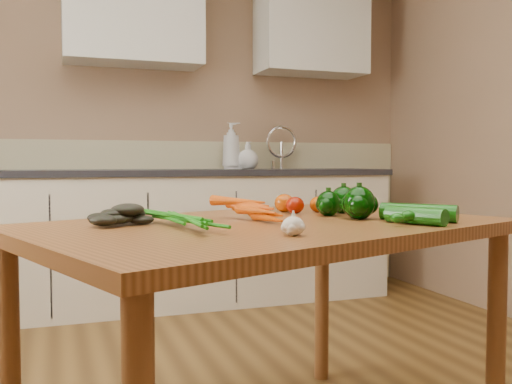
{
  "coord_description": "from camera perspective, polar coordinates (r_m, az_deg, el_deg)",
  "views": [
    {
      "loc": [
        -0.61,
        -1.57,
        0.95
      ],
      "look_at": [
        0.06,
        0.31,
        0.84
      ],
      "focal_mm": 40.0,
      "sensor_mm": 36.0,
      "label": 1
    }
  ],
  "objects": [
    {
      "name": "room",
      "position": [
        1.87,
        -0.21,
        12.19
      ],
      "size": [
        4.04,
        5.04,
        2.64
      ],
      "color": "brown",
      "rests_on": "ground"
    },
    {
      "name": "counter_run",
      "position": [
        3.88,
        -7.11,
        -4.31
      ],
      "size": [
        2.84,
        0.64,
        1.14
      ],
      "color": "beige",
      "rests_on": "ground"
    },
    {
      "name": "upper_cabinets",
      "position": [
        4.17,
        -3.44,
        16.9
      ],
      "size": [
        2.15,
        0.35,
        0.7
      ],
      "color": "silver",
      "rests_on": "room"
    },
    {
      "name": "table",
      "position": [
        1.76,
        1.18,
        -5.79
      ],
      "size": [
        1.65,
        1.35,
        0.76
      ],
      "rotation": [
        0.0,
        0.0,
        0.35
      ],
      "color": "brown",
      "rests_on": "ground"
    },
    {
      "name": "soap_bottle_a",
      "position": [
        4.04,
        -2.5,
        4.64
      ],
      "size": [
        0.16,
        0.16,
        0.33
      ],
      "primitive_type": "imported",
      "rotation": [
        0.0,
        0.0,
        1.21
      ],
      "color": "silver",
      "rests_on": "counter_run"
    },
    {
      "name": "soap_bottle_b",
      "position": [
        4.05,
        -1.87,
        3.49
      ],
      "size": [
        0.08,
        0.08,
        0.17
      ],
      "primitive_type": "imported",
      "rotation": [
        0.0,
        0.0,
        0.08
      ],
      "color": "silver",
      "rests_on": "counter_run"
    },
    {
      "name": "soap_bottle_c",
      "position": [
        4.04,
        -0.82,
        3.67
      ],
      "size": [
        0.19,
        0.19,
        0.19
      ],
      "primitive_type": "imported",
      "rotation": [
        0.0,
        0.0,
        0.34
      ],
      "color": "silver",
      "rests_on": "counter_run"
    },
    {
      "name": "carrot_bunch",
      "position": [
        1.74,
        -2.66,
        -1.92
      ],
      "size": [
        0.32,
        0.28,
        0.07
      ],
      "primitive_type": null,
      "rotation": [
        0.0,
        0.0,
        0.35
      ],
      "color": "#E05005",
      "rests_on": "table"
    },
    {
      "name": "leafy_greens",
      "position": [
        1.73,
        -14.09,
        -1.53
      ],
      "size": [
        0.2,
        0.18,
        0.1
      ],
      "primitive_type": null,
      "color": "black",
      "rests_on": "table"
    },
    {
      "name": "garlic_bulb",
      "position": [
        1.43,
        3.74,
        -3.42
      ],
      "size": [
        0.06,
        0.06,
        0.05
      ],
      "primitive_type": "ellipsoid",
      "color": "white",
      "rests_on": "table"
    },
    {
      "name": "pepper_a",
      "position": [
        1.97,
        7.24,
        -1.16
      ],
      "size": [
        0.08,
        0.08,
        0.08
      ],
      "primitive_type": "sphere",
      "color": "black",
      "rests_on": "table"
    },
    {
      "name": "pepper_b",
      "position": [
        2.08,
        8.75,
        -0.79
      ],
      "size": [
        0.1,
        0.1,
        0.1
      ],
      "primitive_type": "sphere",
      "color": "black",
      "rests_on": "table"
    },
    {
      "name": "pepper_c",
      "position": [
        1.88,
        10.27,
        -1.09
      ],
      "size": [
        0.1,
        0.1,
        0.1
      ],
      "primitive_type": "sphere",
      "color": "black",
      "rests_on": "table"
    },
    {
      "name": "tomato_a",
      "position": [
        2.05,
        3.92,
        -1.32
      ],
      "size": [
        0.07,
        0.07,
        0.06
      ],
      "primitive_type": "ellipsoid",
      "color": "#981402",
      "rests_on": "table"
    },
    {
      "name": "tomato_b",
      "position": [
        2.1,
        2.85,
        -1.11
      ],
      "size": [
        0.07,
        0.07,
        0.07
      ],
      "primitive_type": "ellipsoid",
      "color": "#BF4404",
      "rests_on": "table"
    },
    {
      "name": "tomato_c",
      "position": [
        2.11,
        6.23,
        -1.24
      ],
      "size": [
        0.06,
        0.06,
        0.06
      ],
      "primitive_type": "ellipsoid",
      "color": "#BF4404",
      "rests_on": "table"
    },
    {
      "name": "zucchini_a",
      "position": [
        1.85,
        15.92,
        -1.98
      ],
      "size": [
        0.2,
        0.22,
        0.05
      ],
      "primitive_type": "cylinder",
      "rotation": [
        1.57,
        0.0,
        0.71
      ],
      "color": "#094A08",
      "rests_on": "table"
    },
    {
      "name": "zucchini_b",
      "position": [
        1.75,
        15.67,
        -2.3
      ],
      "size": [
        0.12,
        0.2,
        0.05
      ],
      "primitive_type": "cylinder",
      "rotation": [
        1.57,
        0.0,
        0.4
      ],
      "color": "#094A08",
      "rests_on": "table"
    }
  ]
}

